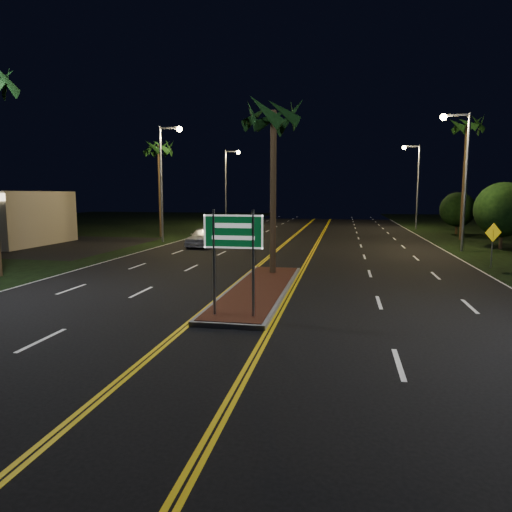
% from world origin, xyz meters
% --- Properties ---
extents(ground, '(120.00, 120.00, 0.00)m').
position_xyz_m(ground, '(0.00, 0.00, 0.00)').
color(ground, black).
rests_on(ground, ground).
extents(median_island, '(2.25, 10.25, 0.17)m').
position_xyz_m(median_island, '(0.00, 7.00, 0.08)').
color(median_island, gray).
rests_on(median_island, ground).
extents(highway_sign, '(1.80, 0.08, 3.20)m').
position_xyz_m(highway_sign, '(0.00, 2.80, 2.40)').
color(highway_sign, gray).
rests_on(highway_sign, ground).
extents(streetlight_left_mid, '(1.91, 0.44, 9.00)m').
position_xyz_m(streetlight_left_mid, '(-10.61, 24.00, 5.66)').
color(streetlight_left_mid, gray).
rests_on(streetlight_left_mid, ground).
extents(streetlight_left_far, '(1.91, 0.44, 9.00)m').
position_xyz_m(streetlight_left_far, '(-10.61, 44.00, 5.66)').
color(streetlight_left_far, gray).
rests_on(streetlight_left_far, ground).
extents(streetlight_right_mid, '(1.91, 0.44, 9.00)m').
position_xyz_m(streetlight_right_mid, '(10.61, 22.00, 5.66)').
color(streetlight_right_mid, gray).
rests_on(streetlight_right_mid, ground).
extents(streetlight_right_far, '(1.91, 0.44, 9.00)m').
position_xyz_m(streetlight_right_far, '(10.61, 42.00, 5.66)').
color(streetlight_right_far, gray).
rests_on(streetlight_right_far, ground).
extents(palm_median, '(2.40, 2.40, 8.30)m').
position_xyz_m(palm_median, '(0.00, 10.50, 7.28)').
color(palm_median, '#382819').
rests_on(palm_median, ground).
extents(palm_left_far, '(2.40, 2.40, 8.80)m').
position_xyz_m(palm_left_far, '(-12.80, 28.00, 7.75)').
color(palm_left_far, '#382819').
rests_on(palm_left_far, ground).
extents(palm_right_far, '(2.40, 2.40, 10.30)m').
position_xyz_m(palm_right_far, '(12.80, 30.00, 9.14)').
color(palm_right_far, '#382819').
rests_on(palm_right_far, ground).
extents(shrub_mid, '(3.78, 3.78, 4.62)m').
position_xyz_m(shrub_mid, '(14.00, 24.00, 2.73)').
color(shrub_mid, '#382819').
rests_on(shrub_mid, ground).
extents(shrub_far, '(3.24, 3.24, 3.96)m').
position_xyz_m(shrub_far, '(13.80, 36.00, 2.34)').
color(shrub_far, '#382819').
rests_on(shrub_far, ground).
extents(car_near, '(2.53, 5.14, 1.66)m').
position_xyz_m(car_near, '(-6.74, 21.46, 0.83)').
color(car_near, silver).
rests_on(car_near, ground).
extents(car_far, '(3.03, 5.56, 1.76)m').
position_xyz_m(car_far, '(-6.62, 34.01, 0.88)').
color(car_far, '#AFB1B9').
rests_on(car_far, ground).
extents(warning_sign, '(0.90, 0.43, 2.32)m').
position_xyz_m(warning_sign, '(10.80, 15.07, 1.49)').
color(warning_sign, gray).
rests_on(warning_sign, ground).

